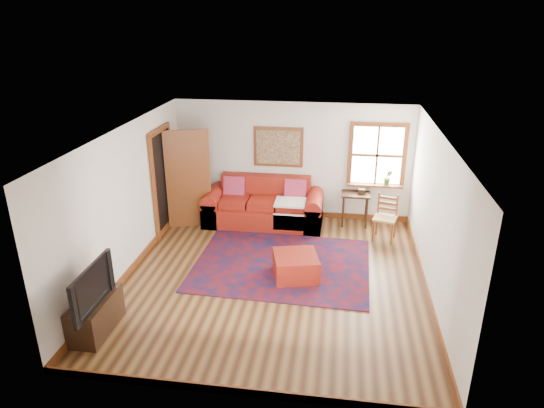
% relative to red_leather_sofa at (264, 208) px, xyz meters
% --- Properties ---
extents(ground, '(5.50, 5.50, 0.00)m').
position_rel_red_leather_sofa_xyz_m(ground, '(0.54, -2.27, -0.32)').
color(ground, '#3D2310').
rests_on(ground, ground).
extents(room_envelope, '(5.04, 5.54, 2.52)m').
position_rel_red_leather_sofa_xyz_m(room_envelope, '(0.54, -2.26, 1.33)').
color(room_envelope, silver).
rests_on(room_envelope, ground).
extents(window, '(1.18, 0.20, 1.38)m').
position_rel_red_leather_sofa_xyz_m(window, '(2.32, 0.43, 0.99)').
color(window, white).
rests_on(window, ground).
extents(doorway, '(0.89, 1.08, 2.14)m').
position_rel_red_leather_sofa_xyz_m(doorway, '(-1.67, -0.49, 0.75)').
color(doorway, black).
rests_on(doorway, ground).
extents(framed_artwork, '(1.05, 0.07, 0.85)m').
position_rel_red_leather_sofa_xyz_m(framed_artwork, '(0.24, 0.44, 1.23)').
color(framed_artwork, brown).
rests_on(framed_artwork, ground).
extents(persian_rug, '(3.14, 2.55, 0.02)m').
position_rel_red_leather_sofa_xyz_m(persian_rug, '(0.61, -1.80, -0.31)').
color(persian_rug, '#560C11').
rests_on(persian_rug, ground).
extents(red_leather_sofa, '(2.46, 1.02, 0.96)m').
position_rel_red_leather_sofa_xyz_m(red_leather_sofa, '(0.00, 0.00, 0.00)').
color(red_leather_sofa, maroon).
rests_on(red_leather_sofa, ground).
extents(red_ottoman, '(0.87, 0.87, 0.41)m').
position_rel_red_leather_sofa_xyz_m(red_ottoman, '(0.89, -2.18, -0.11)').
color(red_ottoman, maroon).
rests_on(red_ottoman, ground).
extents(side_table, '(0.58, 0.44, 0.70)m').
position_rel_red_leather_sofa_xyz_m(side_table, '(1.90, 0.17, 0.26)').
color(side_table, black).
rests_on(side_table, ground).
extents(ladder_back_chair, '(0.51, 0.50, 0.90)m').
position_rel_red_leather_sofa_xyz_m(ladder_back_chair, '(2.49, -0.42, 0.17)').
color(ladder_back_chair, tan).
rests_on(ladder_back_chair, ground).
extents(media_cabinet, '(0.42, 0.94, 0.51)m').
position_rel_red_leather_sofa_xyz_m(media_cabinet, '(-1.73, -4.07, -0.06)').
color(media_cabinet, black).
rests_on(media_cabinet, ground).
extents(television, '(0.14, 1.07, 0.62)m').
position_rel_red_leather_sofa_xyz_m(television, '(-1.71, -4.24, 0.50)').
color(television, black).
rests_on(television, media_cabinet).
extents(candle_hurricane, '(0.12, 0.12, 0.18)m').
position_rel_red_leather_sofa_xyz_m(candle_hurricane, '(-1.68, -3.65, 0.28)').
color(candle_hurricane, silver).
rests_on(candle_hurricane, media_cabinet).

